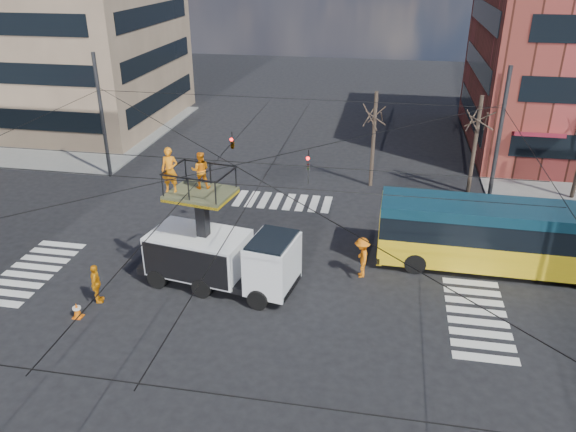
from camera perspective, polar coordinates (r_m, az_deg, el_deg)
The scene contains 11 objects.
ground at distance 24.81m, azimuth -4.93°, elevation -7.74°, with size 120.00×120.00×0.00m, color black.
sidewalk_nw at distance 50.79m, azimuth -22.17°, elevation 8.12°, with size 18.00×18.00×0.12m, color slate.
crosswalks at distance 24.81m, azimuth -4.93°, elevation -7.72°, with size 22.40×22.40×0.02m, color silver, non-canonical shape.
overhead_network at distance 23.14m, azimuth -5.23°, elevation 1.75°, with size 24.24×24.24×8.00m.
tree_a at distance 34.66m, azimuth 8.85°, elevation 10.20°, with size 2.00×2.00×6.00m.
tree_b at distance 35.03m, azimuth 18.81°, elevation 9.32°, with size 2.00×2.00×6.00m.
utility_truck at distance 24.41m, azimuth -6.86°, elevation -2.91°, with size 7.29×3.57×6.30m.
city_bus at distance 27.51m, azimuth 21.44°, elevation -1.91°, with size 11.69×2.81×3.20m.
traffic_cone at distance 24.56m, azimuth -20.65°, elevation -8.93°, with size 0.36×0.36×0.68m, color #DE5D09.
worker_ground at distance 25.00m, azimuth -18.91°, elevation -6.54°, with size 1.03×0.43×1.76m, color orange.
flagger at distance 25.63m, azimuth 7.50°, elevation -4.20°, with size 1.24×0.72×1.93m, color orange.
Camera 1 is at (5.82, -19.99, 13.51)m, focal length 35.00 mm.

